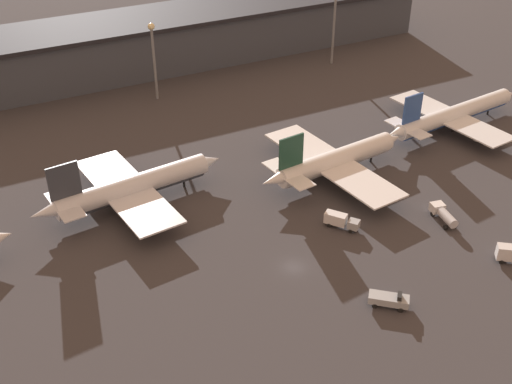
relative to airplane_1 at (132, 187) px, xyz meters
name	(u,v)px	position (x,y,z in m)	size (l,w,h in m)	color
ground	(294,267)	(18.70, -32.96, -3.91)	(600.00, 600.00, 0.00)	#383538
terminal_building	(115,48)	(18.70, 70.26, 3.72)	(199.81, 25.16, 15.17)	#3D424C
airplane_1	(132,187)	(0.00, 0.00, 0.00)	(41.30, 33.97, 13.40)	silver
airplane_2	(335,161)	(42.61, -9.73, -0.13)	(38.38, 38.23, 13.15)	white
airplane_3	(454,115)	(81.66, -3.90, -0.37)	(45.62, 33.93, 12.61)	white
service_vehicle_0	(444,214)	(51.97, -34.26, -2.36)	(3.81, 7.63, 2.60)	white
service_vehicle_3	(389,300)	(27.46, -48.84, -2.57)	(6.55, 6.12, 2.83)	#9EA3A8
service_vehicle_4	(340,220)	(32.84, -26.65, -2.25)	(5.65, 6.68, 2.90)	#9EA3A8
service_vehicle_5	(511,253)	(53.90, -49.63, -2.07)	(5.62, 5.00, 3.32)	white
lamp_post_1	(153,51)	(22.49, 46.83, 9.77)	(1.80, 1.80, 21.01)	slate
lamp_post_2	(335,9)	(79.19, 46.83, 12.96)	(1.80, 1.80, 26.77)	slate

